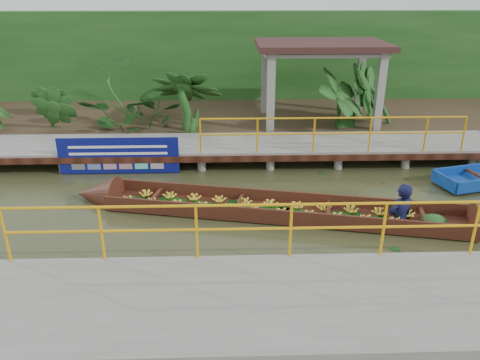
{
  "coord_description": "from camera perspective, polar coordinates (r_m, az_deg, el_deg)",
  "views": [
    {
      "loc": [
        -0.28,
        -10.01,
        5.05
      ],
      "look_at": [
        0.05,
        0.5,
        0.6
      ],
      "focal_mm": 35.0,
      "sensor_mm": 36.0,
      "label": 1
    }
  ],
  "objects": [
    {
      "name": "land_strip",
      "position": [
        18.17,
        -0.85,
        7.53
      ],
      "size": [
        30.0,
        8.0,
        0.45
      ],
      "primitive_type": "cube",
      "color": "#2E2417",
      "rests_on": "ground"
    },
    {
      "name": "foliage_backdrop",
      "position": [
        20.25,
        -1.01,
        14.27
      ],
      "size": [
        30.0,
        0.8,
        4.0
      ],
      "primitive_type": "cube",
      "color": "#194516",
      "rests_on": "ground"
    },
    {
      "name": "vendor_boat",
      "position": [
        10.95,
        7.1,
        -3.27
      ],
      "size": [
        10.37,
        3.15,
        2.27
      ],
      "rotation": [
        0.0,
        0.0,
        -0.21
      ],
      "color": "#33140D",
      "rests_on": "ground"
    },
    {
      "name": "blue_banner",
      "position": [
        13.62,
        -14.58,
        2.9
      ],
      "size": [
        3.39,
        0.04,
        1.06
      ],
      "color": "navy",
      "rests_on": "ground"
    },
    {
      "name": "ground",
      "position": [
        11.22,
        -0.16,
        -3.82
      ],
      "size": [
        80.0,
        80.0,
        0.0
      ],
      "primitive_type": "plane",
      "color": "#2C3018",
      "rests_on": "ground"
    },
    {
      "name": "far_dock",
      "position": [
        14.2,
        -0.48,
        4.15
      ],
      "size": [
        16.0,
        2.06,
        1.66
      ],
      "color": "slate",
      "rests_on": "ground"
    },
    {
      "name": "tropical_plants",
      "position": [
        15.79,
        -7.19,
        9.71
      ],
      "size": [
        14.66,
        1.66,
        2.07
      ],
      "color": "#194516",
      "rests_on": "ground"
    },
    {
      "name": "pavilion",
      "position": [
        16.79,
        9.83,
        14.97
      ],
      "size": [
        4.4,
        3.0,
        3.0
      ],
      "color": "slate",
      "rests_on": "ground"
    },
    {
      "name": "near_dock",
      "position": [
        7.62,
        8.63,
        -15.95
      ],
      "size": [
        18.0,
        2.4,
        1.73
      ],
      "color": "slate",
      "rests_on": "ground"
    }
  ]
}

